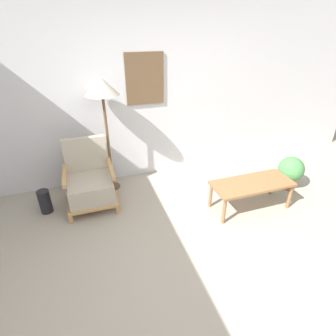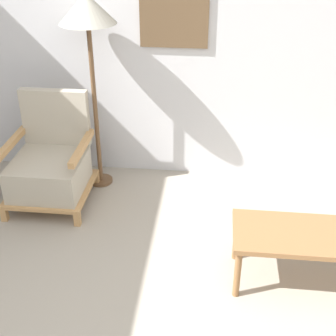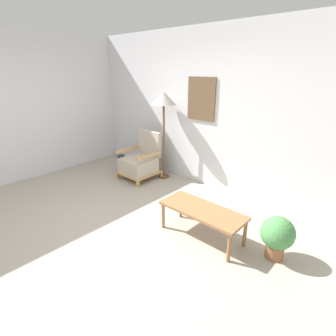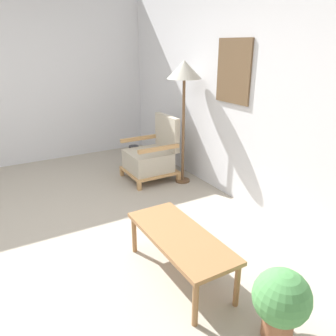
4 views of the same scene
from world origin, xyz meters
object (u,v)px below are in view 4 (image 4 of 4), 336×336
object	(u,v)px
coffee_table	(180,239)
potted_plant	(281,301)
floor_lamp	(184,75)
armchair	(151,156)
vase	(134,156)

from	to	relation	value
coffee_table	potted_plant	xyz separation A→B (m)	(0.85, 0.24, -0.06)
floor_lamp	potted_plant	xyz separation A→B (m)	(2.56, -0.88, -1.17)
armchair	coffee_table	distance (m)	2.19
coffee_table	potted_plant	world-z (taller)	potted_plant
floor_lamp	coffee_table	world-z (taller)	floor_lamp
floor_lamp	potted_plant	world-z (taller)	floor_lamp
coffee_table	vase	distance (m)	2.77
floor_lamp	coffee_table	xyz separation A→B (m)	(1.71, -1.11, -1.12)
armchair	floor_lamp	xyz separation A→B (m)	(0.33, 0.32, 1.14)
armchair	potted_plant	size ratio (longest dim) A/B	1.74
armchair	vase	distance (m)	0.63
coffee_table	vase	size ratio (longest dim) A/B	3.29
floor_lamp	vase	world-z (taller)	floor_lamp
vase	potted_plant	xyz separation A→B (m)	(3.50, -0.55, 0.13)
vase	potted_plant	bearing A→B (deg)	-8.90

